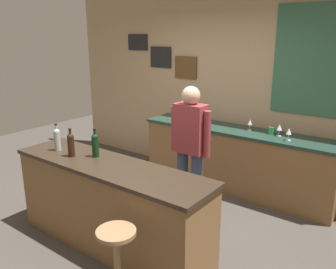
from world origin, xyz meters
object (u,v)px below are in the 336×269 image
at_px(wine_glass_a, 186,112).
at_px(wine_glass_d, 279,128).
at_px(bartender, 190,146).
at_px(coffee_mug, 272,130).
at_px(wine_bottle_a, 57,139).
at_px(wine_glass_e, 289,132).
at_px(wine_glass_b, 197,116).
at_px(wine_bottle_c, 95,144).
at_px(wine_bottle_b, 71,144).
at_px(wine_glass_c, 250,122).
at_px(bar_stool, 117,255).

bearing_deg(wine_glass_a, wine_glass_d, -2.37).
xyz_separation_m(bartender, coffee_mug, (0.52, 1.16, 0.01)).
relative_size(wine_bottle_a, wine_glass_d, 1.97).
bearing_deg(wine_bottle_a, wine_glass_e, 46.28).
distance_m(wine_glass_a, wine_glass_b, 0.32).
bearing_deg(wine_glass_d, wine_glass_a, 177.63).
height_order(wine_bottle_c, wine_glass_d, wine_bottle_c).
height_order(wine_bottle_b, wine_bottle_c, same).
bearing_deg(wine_bottle_c, wine_glass_e, 53.17).
distance_m(wine_bottle_a, wine_glass_a, 2.18).
distance_m(wine_glass_a, coffee_mug, 1.37).
bearing_deg(wine_bottle_a, wine_glass_a, 83.33).
xyz_separation_m(wine_glass_a, wine_glass_d, (1.48, -0.06, 0.00)).
bearing_deg(wine_glass_e, wine_bottle_c, -126.83).
bearing_deg(wine_bottle_b, wine_bottle_c, 34.14).
distance_m(wine_bottle_a, wine_glass_c, 2.52).
bearing_deg(wine_bottle_a, bartender, 41.61).
bearing_deg(wine_bottle_c, wine_bottle_a, -167.30).
bearing_deg(wine_glass_b, wine_bottle_c, -91.39).
relative_size(bartender, wine_bottle_a, 5.29).
relative_size(bar_stool, wine_glass_a, 4.39).
bearing_deg(wine_bottle_c, wine_glass_a, 96.70).
height_order(bar_stool, wine_bottle_b, wine_bottle_b).
distance_m(wine_glass_a, wine_glass_d, 1.48).
relative_size(bartender, wine_glass_a, 10.45).
height_order(bartender, bar_stool, bartender).
xyz_separation_m(bartender, wine_bottle_a, (-1.11, -0.98, 0.12)).
bearing_deg(wine_glass_b, coffee_mug, 5.86).
relative_size(wine_glass_d, coffee_mug, 1.24).
bearing_deg(wine_bottle_a, wine_bottle_c, 12.70).
bearing_deg(wine_glass_d, wine_bottle_a, -129.51).
bearing_deg(wine_bottle_b, bartender, 50.92).
xyz_separation_m(wine_bottle_b, coffee_mug, (1.34, 2.18, -0.11)).
bearing_deg(bar_stool, wine_bottle_c, 145.48).
distance_m(wine_glass_c, coffee_mug, 0.32).
bearing_deg(wine_glass_b, bartender, -61.74).
height_order(wine_glass_c, coffee_mug, wine_glass_c).
bearing_deg(wine_glass_e, wine_bottle_a, -133.72).
bearing_deg(wine_glass_a, wine_glass_b, -24.56).
bearing_deg(wine_glass_d, wine_glass_e, -36.78).
xyz_separation_m(wine_bottle_a, wine_bottle_c, (0.50, 0.11, 0.00)).
height_order(wine_glass_b, wine_glass_d, same).
height_order(bar_stool, wine_glass_a, wine_glass_a).
xyz_separation_m(wine_glass_b, wine_glass_c, (0.77, 0.11, 0.00)).
height_order(wine_bottle_b, wine_glass_b, wine_bottle_b).
bearing_deg(wine_glass_b, bar_stool, -71.26).
height_order(wine_bottle_c, wine_glass_b, wine_bottle_c).
distance_m(wine_bottle_a, wine_glass_d, 2.73).
distance_m(wine_bottle_b, wine_glass_e, 2.59).
distance_m(bar_stool, wine_glass_e, 2.61).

